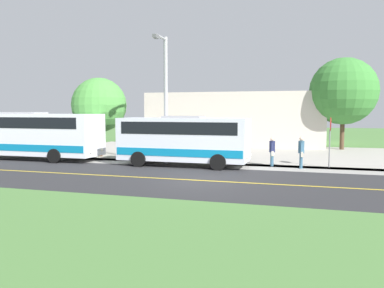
{
  "coord_description": "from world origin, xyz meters",
  "views": [
    {
      "loc": [
        17.52,
        4.66,
        3.31
      ],
      "look_at": [
        -3.5,
        -1.49,
        1.4
      ],
      "focal_mm": 36.56,
      "sensor_mm": 36.0,
      "label": 1
    }
  ],
  "objects_px": {
    "commercial_building": "(239,119)",
    "street_light_pole": "(165,94)",
    "transit_bus_rear": "(20,133)",
    "tree_curbside": "(99,105)",
    "pedestrian_waiting": "(272,151)",
    "shuttle_bus_front": "(184,138)",
    "pedestrian_with_bags": "(301,151)",
    "stop_sign": "(330,134)",
    "tree_lot_edge": "(344,91)"
  },
  "relations": [
    {
      "from": "commercial_building",
      "to": "transit_bus_rear",
      "type": "bearing_deg",
      "value": -35.77
    },
    {
      "from": "pedestrian_waiting",
      "to": "stop_sign",
      "type": "distance_m",
      "value": 3.4
    },
    {
      "from": "tree_lot_edge",
      "to": "pedestrian_with_bags",
      "type": "bearing_deg",
      "value": -14.63
    },
    {
      "from": "shuttle_bus_front",
      "to": "pedestrian_with_bags",
      "type": "relative_size",
      "value": 4.31
    },
    {
      "from": "street_light_pole",
      "to": "tree_lot_edge",
      "type": "xyz_separation_m",
      "value": [
        -12.53,
        11.17,
        0.61
      ]
    },
    {
      "from": "street_light_pole",
      "to": "tree_curbside",
      "type": "relative_size",
      "value": 1.37
    },
    {
      "from": "tree_lot_edge",
      "to": "tree_curbside",
      "type": "bearing_deg",
      "value": -59.67
    },
    {
      "from": "street_light_pole",
      "to": "tree_lot_edge",
      "type": "relative_size",
      "value": 1.01
    },
    {
      "from": "stop_sign",
      "to": "pedestrian_waiting",
      "type": "bearing_deg",
      "value": -84.28
    },
    {
      "from": "pedestrian_waiting",
      "to": "street_light_pole",
      "type": "height_order",
      "value": "street_light_pole"
    },
    {
      "from": "pedestrian_with_bags",
      "to": "commercial_building",
      "type": "bearing_deg",
      "value": -158.73
    },
    {
      "from": "shuttle_bus_front",
      "to": "commercial_building",
      "type": "xyz_separation_m",
      "value": [
        -16.84,
        0.5,
        0.83
      ]
    },
    {
      "from": "shuttle_bus_front",
      "to": "pedestrian_waiting",
      "type": "relative_size",
      "value": 4.54
    },
    {
      "from": "shuttle_bus_front",
      "to": "pedestrian_with_bags",
      "type": "distance_m",
      "value": 6.82
    },
    {
      "from": "transit_bus_rear",
      "to": "pedestrian_waiting",
      "type": "relative_size",
      "value": 6.76
    },
    {
      "from": "shuttle_bus_front",
      "to": "tree_curbside",
      "type": "xyz_separation_m",
      "value": [
        -2.84,
        -7.2,
        2.02
      ]
    },
    {
      "from": "transit_bus_rear",
      "to": "tree_curbside",
      "type": "height_order",
      "value": "tree_curbside"
    },
    {
      "from": "transit_bus_rear",
      "to": "pedestrian_with_bags",
      "type": "distance_m",
      "value": 18.4
    },
    {
      "from": "pedestrian_with_bags",
      "to": "street_light_pole",
      "type": "bearing_deg",
      "value": -86.55
    },
    {
      "from": "pedestrian_waiting",
      "to": "street_light_pole",
      "type": "distance_m",
      "value": 7.24
    },
    {
      "from": "pedestrian_waiting",
      "to": "tree_lot_edge",
      "type": "distance_m",
      "value": 13.18
    },
    {
      "from": "street_light_pole",
      "to": "tree_curbside",
      "type": "xyz_separation_m",
      "value": [
        -2.53,
        -5.92,
        -0.6
      ]
    },
    {
      "from": "shuttle_bus_front",
      "to": "transit_bus_rear",
      "type": "relative_size",
      "value": 0.67
    },
    {
      "from": "transit_bus_rear",
      "to": "pedestrian_with_bags",
      "type": "height_order",
      "value": "transit_bus_rear"
    },
    {
      "from": "tree_curbside",
      "to": "tree_lot_edge",
      "type": "xyz_separation_m",
      "value": [
        -10.0,
        17.09,
        1.21
      ]
    },
    {
      "from": "stop_sign",
      "to": "tree_curbside",
      "type": "relative_size",
      "value": 0.51
    },
    {
      "from": "stop_sign",
      "to": "pedestrian_with_bags",
      "type": "bearing_deg",
      "value": -64.49
    },
    {
      "from": "shuttle_bus_front",
      "to": "tree_lot_edge",
      "type": "height_order",
      "value": "tree_lot_edge"
    },
    {
      "from": "pedestrian_with_bags",
      "to": "stop_sign",
      "type": "height_order",
      "value": "stop_sign"
    },
    {
      "from": "shuttle_bus_front",
      "to": "pedestrian_waiting",
      "type": "height_order",
      "value": "shuttle_bus_front"
    },
    {
      "from": "transit_bus_rear",
      "to": "street_light_pole",
      "type": "xyz_separation_m",
      "value": [
        -0.3,
        10.35,
        2.51
      ]
    },
    {
      "from": "transit_bus_rear",
      "to": "pedestrian_waiting",
      "type": "bearing_deg",
      "value": 94.14
    },
    {
      "from": "pedestrian_with_bags",
      "to": "pedestrian_waiting",
      "type": "relative_size",
      "value": 1.05
    },
    {
      "from": "transit_bus_rear",
      "to": "street_light_pole",
      "type": "bearing_deg",
      "value": 91.68
    },
    {
      "from": "stop_sign",
      "to": "street_light_pole",
      "type": "relative_size",
      "value": 0.37
    },
    {
      "from": "commercial_building",
      "to": "street_light_pole",
      "type": "bearing_deg",
      "value": -6.14
    },
    {
      "from": "street_light_pole",
      "to": "commercial_building",
      "type": "height_order",
      "value": "street_light_pole"
    },
    {
      "from": "tree_curbside",
      "to": "pedestrian_waiting",
      "type": "bearing_deg",
      "value": 82.48
    },
    {
      "from": "stop_sign",
      "to": "commercial_building",
      "type": "height_order",
      "value": "commercial_building"
    },
    {
      "from": "shuttle_bus_front",
      "to": "commercial_building",
      "type": "relative_size",
      "value": 0.48
    },
    {
      "from": "pedestrian_with_bags",
      "to": "tree_lot_edge",
      "type": "relative_size",
      "value": 0.24
    },
    {
      "from": "transit_bus_rear",
      "to": "tree_curbside",
      "type": "distance_m",
      "value": 5.59
    },
    {
      "from": "stop_sign",
      "to": "commercial_building",
      "type": "bearing_deg",
      "value": -152.97
    },
    {
      "from": "transit_bus_rear",
      "to": "tree_lot_edge",
      "type": "distance_m",
      "value": 25.24
    },
    {
      "from": "shuttle_bus_front",
      "to": "pedestrian_waiting",
      "type": "bearing_deg",
      "value": 103.41
    },
    {
      "from": "shuttle_bus_front",
      "to": "tree_lot_edge",
      "type": "xyz_separation_m",
      "value": [
        -12.84,
        9.89,
        3.23
      ]
    },
    {
      "from": "transit_bus_rear",
      "to": "pedestrian_with_bags",
      "type": "bearing_deg",
      "value": 92.45
    },
    {
      "from": "stop_sign",
      "to": "tree_lot_edge",
      "type": "xyz_separation_m",
      "value": [
        -11.3,
        1.59,
        2.9
      ]
    },
    {
      "from": "transit_bus_rear",
      "to": "street_light_pole",
      "type": "distance_m",
      "value": 10.65
    },
    {
      "from": "pedestrian_with_bags",
      "to": "tree_curbside",
      "type": "height_order",
      "value": "tree_curbside"
    }
  ]
}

